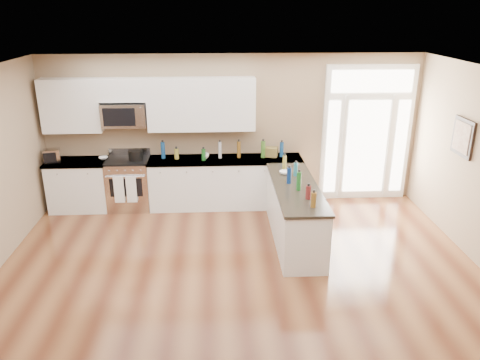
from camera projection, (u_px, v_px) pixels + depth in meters
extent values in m
plane|color=#542917|center=(246.00, 329.00, 5.53)|extent=(8.00, 8.00, 0.00)
plane|color=#987E60|center=(233.00, 130.00, 8.78)|extent=(7.00, 0.00, 7.00)
plane|color=white|center=(247.00, 92.00, 4.55)|extent=(8.00, 8.00, 0.00)
cube|color=white|center=(80.00, 186.00, 8.69)|extent=(1.06, 0.62, 0.90)
cube|color=black|center=(82.00, 206.00, 8.83)|extent=(1.02, 0.52, 0.10)
cube|color=black|center=(77.00, 162.00, 8.52)|extent=(1.10, 0.66, 0.04)
cube|color=white|center=(226.00, 183.00, 8.82)|extent=(2.81, 0.62, 0.90)
cube|color=black|center=(226.00, 203.00, 8.96)|extent=(2.77, 0.52, 0.10)
cube|color=black|center=(225.00, 159.00, 8.65)|extent=(2.85, 0.66, 0.04)
cube|color=white|center=(295.00, 214.00, 7.51)|extent=(0.65, 2.28, 0.90)
cube|color=black|center=(294.00, 236.00, 7.65)|extent=(0.61, 2.18, 0.10)
cube|color=black|center=(296.00, 187.00, 7.35)|extent=(0.69, 2.32, 0.04)
cube|color=white|center=(71.00, 106.00, 8.31)|extent=(1.04, 0.33, 0.95)
cube|color=white|center=(201.00, 104.00, 8.42)|extent=(1.94, 0.33, 0.95)
cube|color=white|center=(123.00, 90.00, 8.26)|extent=(0.82, 0.33, 0.40)
cube|color=silver|center=(125.00, 115.00, 8.38)|extent=(0.78, 0.40, 0.42)
cube|color=black|center=(119.00, 117.00, 8.18)|extent=(0.56, 0.01, 0.32)
cube|color=white|center=(367.00, 134.00, 8.90)|extent=(1.70, 0.08, 2.60)
cube|color=white|center=(366.00, 147.00, 8.95)|extent=(0.78, 0.02, 1.80)
cube|color=white|center=(332.00, 148.00, 8.91)|extent=(0.22, 0.02, 1.80)
cube|color=white|center=(400.00, 147.00, 8.98)|extent=(0.22, 0.02, 1.80)
cube|color=white|center=(373.00, 81.00, 8.51)|extent=(1.50, 0.02, 0.40)
cube|color=black|center=(463.00, 137.00, 7.16)|extent=(0.04, 0.58, 0.58)
cube|color=brown|center=(461.00, 137.00, 7.16)|extent=(0.01, 0.46, 0.46)
cube|color=silver|center=(129.00, 184.00, 8.73)|extent=(0.77, 0.63, 0.92)
cube|color=black|center=(127.00, 160.00, 8.56)|extent=(0.77, 0.60, 0.03)
cube|color=silver|center=(130.00, 152.00, 8.82)|extent=(0.77, 0.04, 0.14)
cube|color=black|center=(126.00, 188.00, 8.41)|extent=(0.58, 0.01, 0.34)
cylinder|color=silver|center=(125.00, 177.00, 8.31)|extent=(0.70, 0.02, 0.02)
cube|color=white|center=(119.00, 190.00, 8.38)|extent=(0.18, 0.02, 0.50)
cube|color=white|center=(131.00, 189.00, 8.39)|extent=(0.18, 0.02, 0.50)
cylinder|color=black|center=(136.00, 154.00, 8.51)|extent=(0.33, 0.33, 0.20)
cube|color=silver|center=(52.00, 156.00, 8.41)|extent=(0.32, 0.28, 0.24)
cube|color=brown|center=(271.00, 152.00, 8.73)|extent=(0.25, 0.22, 0.18)
imported|color=white|center=(103.00, 158.00, 8.61)|extent=(0.19, 0.19, 0.04)
imported|color=white|center=(284.00, 173.00, 7.84)|extent=(0.17, 0.17, 0.05)
imported|color=white|center=(205.00, 156.00, 8.63)|extent=(0.17, 0.17, 0.11)
cylinder|color=#19591E|center=(299.00, 181.00, 7.11)|extent=(0.07, 0.07, 0.29)
cylinder|color=navy|center=(163.00, 150.00, 8.61)|extent=(0.08, 0.08, 0.30)
cylinder|color=brown|center=(239.00, 150.00, 8.65)|extent=(0.07, 0.07, 0.31)
cylinder|color=olive|center=(284.00, 163.00, 8.01)|extent=(0.07, 0.07, 0.26)
cylinder|color=#26727F|center=(296.00, 169.00, 7.74)|extent=(0.07, 0.07, 0.22)
cylinder|color=#591919|center=(308.00, 192.00, 6.81)|extent=(0.08, 0.08, 0.20)
cylinder|color=#B2B2B7|center=(220.00, 150.00, 8.62)|extent=(0.06, 0.06, 0.31)
cylinder|color=navy|center=(289.00, 176.00, 7.40)|extent=(0.07, 0.07, 0.26)
cylinder|color=#3F7226|center=(263.00, 149.00, 8.65)|extent=(0.08, 0.08, 0.31)
cylinder|color=#19591E|center=(204.00, 155.00, 8.51)|extent=(0.07, 0.07, 0.21)
cylinder|color=navy|center=(282.00, 149.00, 8.71)|extent=(0.07, 0.07, 0.28)
cylinder|color=brown|center=(314.00, 200.00, 6.52)|extent=(0.08, 0.08, 0.22)
cylinder|color=olive|center=(177.00, 154.00, 8.60)|extent=(0.08, 0.08, 0.19)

